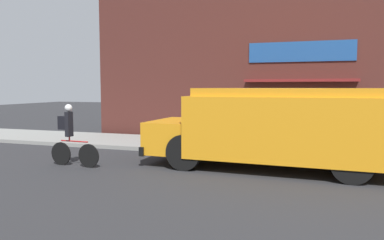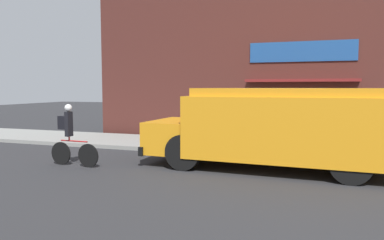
% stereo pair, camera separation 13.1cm
% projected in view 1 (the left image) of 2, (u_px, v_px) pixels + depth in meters
% --- Properties ---
extents(ground_plane, '(70.00, 70.00, 0.00)m').
position_uv_depth(ground_plane, '(278.00, 159.00, 10.96)').
color(ground_plane, '#2B2B2D').
extents(sidewalk, '(28.00, 2.96, 0.13)m').
position_uv_depth(sidewalk, '(283.00, 149.00, 12.36)').
color(sidewalk, gray).
rests_on(sidewalk, ground_plane).
extents(storefront, '(15.99, 0.76, 5.94)m').
position_uv_depth(storefront, '(289.00, 64.00, 13.88)').
color(storefront, '#4C231E').
rests_on(storefront, ground_plane).
extents(school_bus, '(6.44, 2.86, 2.08)m').
position_uv_depth(school_bus, '(279.00, 126.00, 9.56)').
color(school_bus, orange).
rests_on(school_bus, ground_plane).
extents(cyclist, '(1.53, 0.21, 1.66)m').
position_uv_depth(cyclist, '(70.00, 136.00, 9.97)').
color(cyclist, black).
rests_on(cyclist, ground_plane).
extents(trash_bin, '(0.58, 0.58, 0.74)m').
position_uv_depth(trash_bin, '(330.00, 137.00, 11.96)').
color(trash_bin, '#2D5138').
rests_on(trash_bin, sidewalk).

